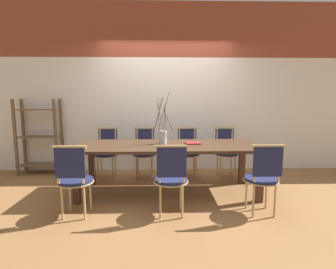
% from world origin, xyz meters
% --- Properties ---
extents(ground_plane, '(16.00, 16.00, 0.00)m').
position_xyz_m(ground_plane, '(0.00, 0.00, 0.00)').
color(ground_plane, olive).
extents(wall_rear, '(12.00, 0.06, 3.20)m').
position_xyz_m(wall_rear, '(0.00, 1.33, 1.60)').
color(wall_rear, white).
rests_on(wall_rear, ground_plane).
extents(dining_table, '(2.69, 1.01, 0.74)m').
position_xyz_m(dining_table, '(0.00, 0.00, 0.65)').
color(dining_table, '#422B1C').
rests_on(dining_table, ground_plane).
extents(chair_near_leftend, '(0.42, 0.42, 0.89)m').
position_xyz_m(chair_near_leftend, '(-1.13, -0.79, 0.49)').
color(chair_near_leftend, '#1E234C').
rests_on(chair_near_leftend, ground_plane).
extents(chair_near_left, '(0.42, 0.42, 0.89)m').
position_xyz_m(chair_near_left, '(0.02, -0.79, 0.49)').
color(chair_near_left, '#1E234C').
rests_on(chair_near_left, ground_plane).
extents(chair_near_center, '(0.42, 0.42, 0.89)m').
position_xyz_m(chair_near_center, '(1.12, -0.79, 0.49)').
color(chair_near_center, '#1E234C').
rests_on(chair_near_center, ground_plane).
extents(chair_far_leftend, '(0.42, 0.42, 0.89)m').
position_xyz_m(chair_far_leftend, '(-1.07, 0.79, 0.49)').
color(chair_far_leftend, '#1E234C').
rests_on(chair_far_leftend, ground_plane).
extents(chair_far_left, '(0.42, 0.42, 0.89)m').
position_xyz_m(chair_far_left, '(-0.40, 0.79, 0.49)').
color(chair_far_left, '#1E234C').
rests_on(chair_far_left, ground_plane).
extents(chair_far_center, '(0.42, 0.42, 0.89)m').
position_xyz_m(chair_far_center, '(0.37, 0.79, 0.49)').
color(chair_far_center, '#1E234C').
rests_on(chair_far_center, ground_plane).
extents(chair_far_right, '(0.42, 0.42, 0.89)m').
position_xyz_m(chair_far_right, '(1.07, 0.79, 0.49)').
color(chair_far_right, '#1E234C').
rests_on(chair_far_right, ground_plane).
extents(vase_centerpiece, '(0.29, 0.29, 0.76)m').
position_xyz_m(vase_centerpiece, '(-0.08, 0.06, 0.86)').
color(vase_centerpiece, '#B2BCC1').
rests_on(vase_centerpiece, dining_table).
extents(book_stack, '(0.23, 0.19, 0.02)m').
position_xyz_m(book_stack, '(0.38, 0.05, 0.75)').
color(book_stack, maroon).
rests_on(book_stack, dining_table).
extents(shelving_rack, '(0.77, 0.34, 1.40)m').
position_xyz_m(shelving_rack, '(-2.38, 1.09, 0.70)').
color(shelving_rack, brown).
rests_on(shelving_rack, ground_plane).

